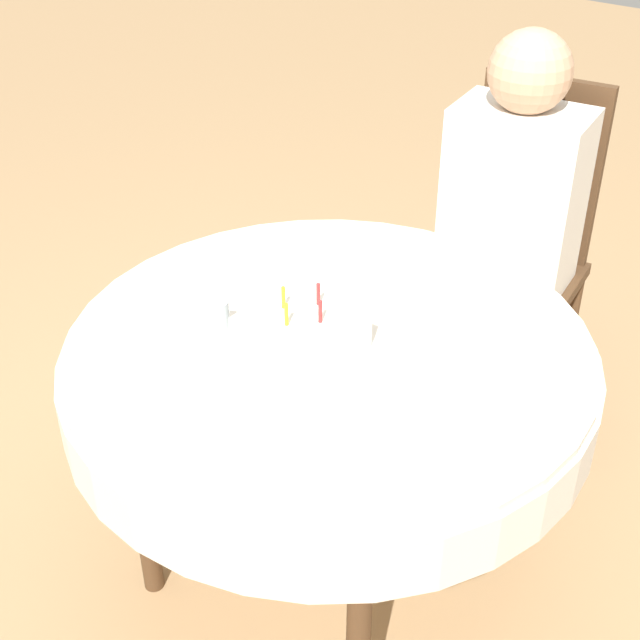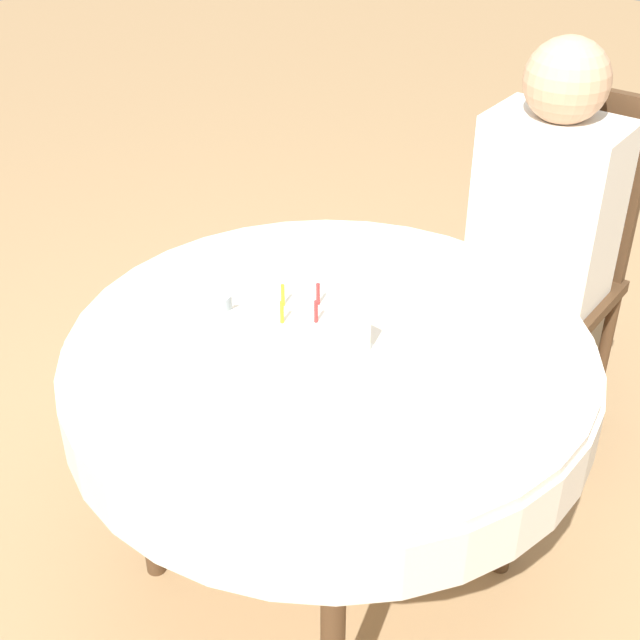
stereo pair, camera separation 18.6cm
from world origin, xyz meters
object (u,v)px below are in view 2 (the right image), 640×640
Objects in this scene: person at (545,212)px; drinking_glass at (219,313)px; chair at (551,258)px; birthday_cake at (299,332)px.

person is 0.99m from drinking_glass.
chair is 10.82× the size of drinking_glass.
person is at bearing 88.66° from birthday_cake.
birthday_cake is at bearing -98.87° from person.
drinking_glass is (-0.18, -0.06, -0.01)m from birthday_cake.
birthday_cake reaches higher than drinking_glass.
birthday_cake is 0.19m from drinking_glass.
drinking_glass is at bearing -160.45° from birthday_cake.
chair is 0.85× the size of person.
drinking_glass is (-0.19, -1.07, 0.22)m from chair.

